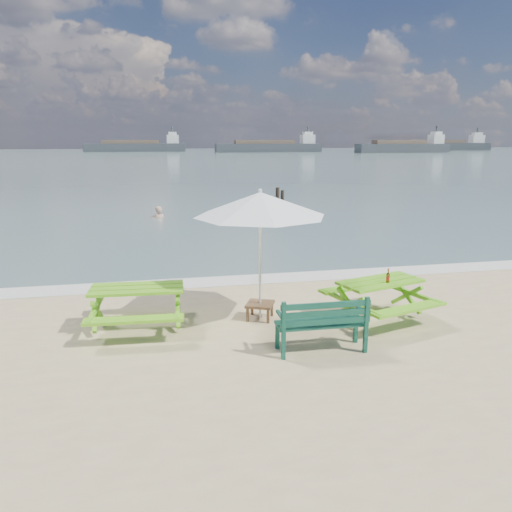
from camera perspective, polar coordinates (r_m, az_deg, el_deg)
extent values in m
plane|color=slate|center=(92.43, -10.57, 10.96)|extent=(300.00, 300.00, 0.00)
cube|color=silver|center=(12.60, -2.10, -2.78)|extent=(22.00, 0.90, 0.01)
cube|color=#68BB1C|center=(9.52, -13.46, -3.63)|extent=(1.74, 0.90, 0.05)
cube|color=#68BB1C|center=(10.37, -12.99, -4.04)|extent=(1.71, 0.40, 0.05)
cube|color=#68BB1C|center=(8.87, -13.79, -7.10)|extent=(1.71, 0.40, 0.05)
cube|color=#68BB1C|center=(9.65, -13.32, -6.05)|extent=(1.65, 1.05, 0.72)
cube|color=#65BB1C|center=(10.05, 14.06, -2.87)|extent=(1.82, 1.22, 0.05)
cube|color=#65BB1C|center=(10.70, 11.17, -3.47)|extent=(1.68, 0.76, 0.05)
cube|color=#65BB1C|center=(9.61, 17.08, -5.77)|extent=(1.68, 0.76, 0.05)
cube|color=#65BB1C|center=(10.17, 13.93, -5.12)|extent=(1.76, 1.34, 0.71)
cube|color=#0F4132|center=(8.50, 7.44, -7.64)|extent=(1.52, 0.48, 0.04)
cube|color=#0F4132|center=(8.20, 8.00, -6.53)|extent=(1.52, 0.07, 0.39)
cube|color=#0F4132|center=(8.59, 7.39, -9.12)|extent=(1.42, 0.54, 0.48)
cube|color=brown|center=(9.90, 0.46, -5.52)|extent=(0.67, 0.67, 0.05)
cube|color=brown|center=(9.95, 0.45, -6.41)|extent=(0.59, 0.59, 0.28)
cylinder|color=silver|center=(9.64, 0.47, -0.37)|extent=(0.05, 0.05, 2.44)
cone|color=white|center=(9.44, 0.48, 5.94)|extent=(3.35, 3.35, 0.46)
cylinder|color=brown|center=(9.91, 14.83, -2.49)|extent=(0.07, 0.07, 0.16)
cylinder|color=brown|center=(9.87, 14.89, -1.63)|extent=(0.03, 0.03, 0.08)
cylinder|color=red|center=(9.91, 14.83, -2.49)|extent=(0.07, 0.07, 0.07)
imported|color=tan|center=(23.10, -11.04, 3.42)|extent=(0.69, 0.50, 1.78)
cylinder|color=black|center=(24.56, 2.47, 6.27)|extent=(0.19, 0.19, 1.36)
cylinder|color=black|center=(25.25, 3.02, 6.21)|extent=(0.17, 0.17, 1.15)
cube|color=#33383C|center=(127.44, 1.44, 12.22)|extent=(26.61, 4.03, 2.20)
cube|color=silver|center=(130.08, 5.90, 13.15)|extent=(3.20, 3.00, 2.20)
cube|color=#33383C|center=(127.87, 16.40, 11.70)|extent=(23.31, 4.65, 2.20)
cube|color=silver|center=(132.38, 19.87, 12.45)|extent=(2.87, 3.08, 2.20)
cube|color=#33383C|center=(154.94, 20.24, 11.62)|extent=(28.59, 7.67, 2.20)
cube|color=silver|center=(159.58, 23.91, 12.13)|extent=(3.76, 3.42, 2.20)
cube|color=#33383C|center=(135.84, -13.66, 11.93)|extent=(25.62, 4.26, 2.20)
cube|color=silver|center=(135.97, -9.51, 13.04)|extent=(3.10, 3.03, 2.20)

